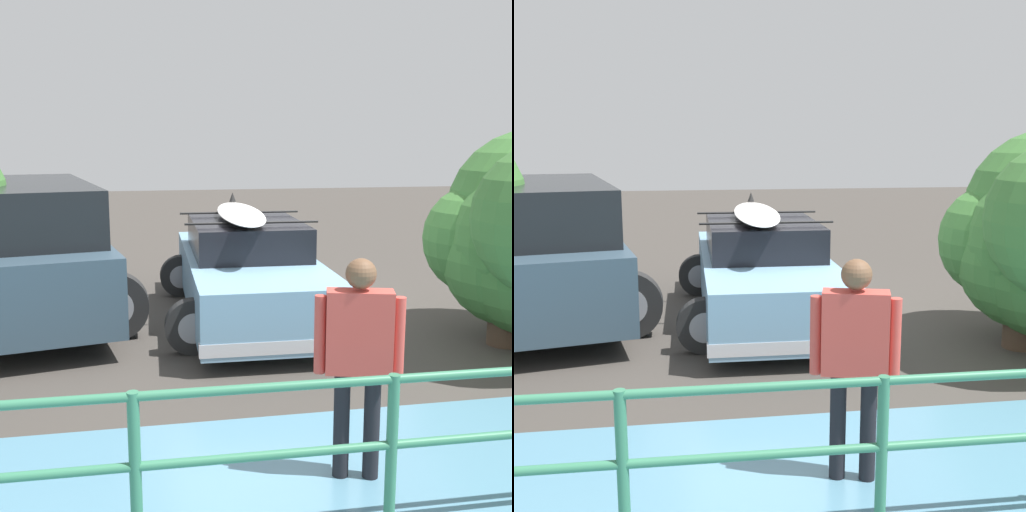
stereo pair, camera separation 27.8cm
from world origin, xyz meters
TOP-DOWN VIEW (x-y plane):
  - ground_plane at (0.00, 0.00)m, footprint 44.00×44.00m
  - sedan_car at (0.17, -0.23)m, footprint 2.34×4.42m
  - suv_car at (3.06, -0.82)m, footprint 3.15×5.10m
  - person_bystander at (0.13, 4.02)m, footprint 0.60×0.30m
  - railing_fence at (0.13, 4.64)m, footprint 9.26×0.20m

SIDE VIEW (x-z plane):
  - ground_plane at x=0.00m, z-range -0.02..0.00m
  - sedan_car at x=0.17m, z-range -0.16..1.42m
  - railing_fence at x=0.13m, z-range 0.16..1.16m
  - suv_car at x=3.06m, z-range 0.03..1.85m
  - person_bystander at x=0.13m, z-range 0.16..1.74m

